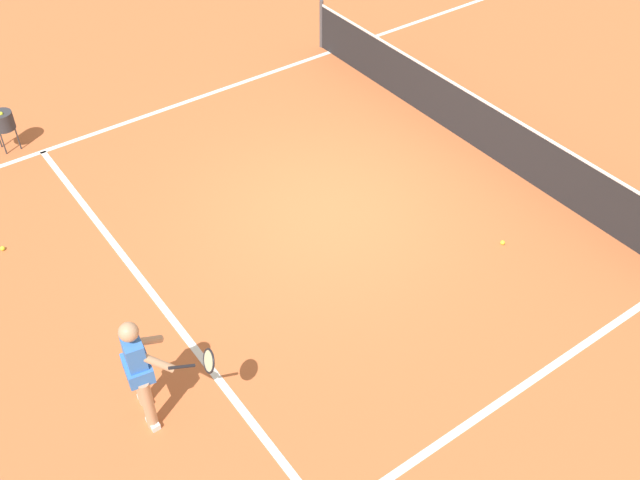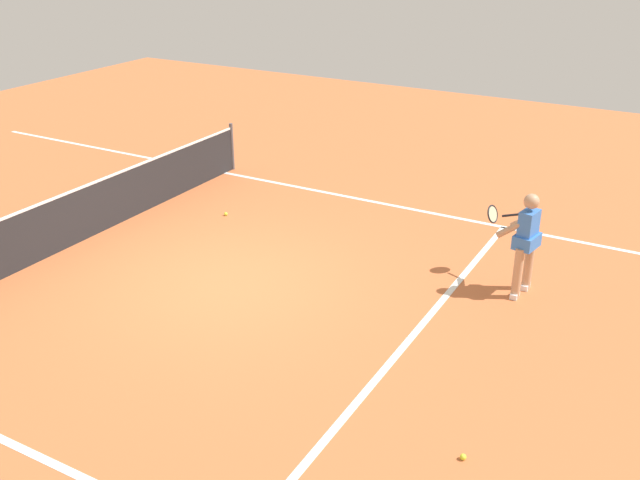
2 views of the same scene
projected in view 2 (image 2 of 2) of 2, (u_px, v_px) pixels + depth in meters
name	position (u px, v px, depth m)	size (l,w,h in m)	color
ground_plane	(227.00, 282.00, 11.01)	(27.99, 27.99, 0.00)	#C66638
service_line_marking	(415.00, 333.00, 9.64)	(8.26, 0.10, 0.01)	white
sideline_right_marking	(351.00, 197.00, 14.30)	(0.10, 19.53, 0.01)	white
court_net	(77.00, 215.00, 12.18)	(8.94, 0.08, 1.02)	#4C4C51
tennis_player	(525.00, 240.00, 10.36)	(0.89, 0.91, 1.55)	tan
tennis_ball_near	(463.00, 457.00, 7.40)	(0.07, 0.07, 0.07)	#D1E533
tennis_ball_mid	(226.00, 214.00, 13.42)	(0.07, 0.07, 0.07)	#D1E533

